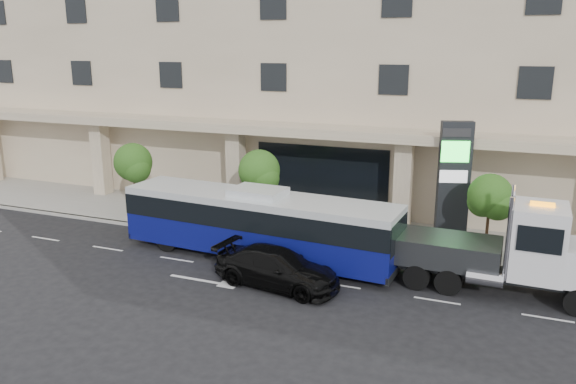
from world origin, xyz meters
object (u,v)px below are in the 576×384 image
(city_bus, at_px, (258,223))
(black_sedan, at_px, (277,268))
(tow_truck, at_px, (514,253))
(signage_pylon, at_px, (453,182))

(city_bus, distance_m, black_sedan, 3.51)
(city_bus, bearing_deg, black_sedan, -48.63)
(tow_truck, bearing_deg, black_sedan, -161.87)
(city_bus, height_order, black_sedan, city_bus)
(city_bus, relative_size, black_sedan, 2.48)
(tow_truck, distance_m, signage_pylon, 6.04)
(city_bus, bearing_deg, tow_truck, 3.75)
(signage_pylon, bearing_deg, tow_truck, -77.76)
(tow_truck, relative_size, signage_pylon, 1.55)
(city_bus, xyz_separation_m, tow_truck, (11.16, 0.01, 0.05))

